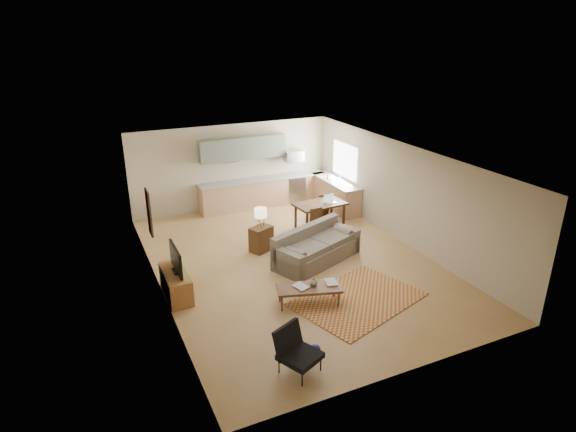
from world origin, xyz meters
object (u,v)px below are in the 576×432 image
dining_table (320,215)px  coffee_table (309,295)px  armchair (300,352)px  sofa (317,246)px  tv_credenza (176,284)px  console_table (261,239)px

dining_table → coffee_table: bearing=-126.7°
armchair → coffee_table: bearing=34.2°
sofa → tv_credenza: sofa is taller
armchair → console_table: armchair is taller
coffee_table → armchair: 2.19m
armchair → dining_table: 6.45m
armchair → tv_credenza: armchair is taller
sofa → tv_credenza: (-3.57, -0.19, -0.13)m
sofa → coffee_table: (-1.10, -1.71, -0.22)m
armchair → console_table: bearing=51.2°
tv_credenza → dining_table: size_ratio=0.86×
sofa → console_table: size_ratio=3.65×
sofa → console_table: (-1.04, 1.15, -0.09)m
coffee_table → console_table: bearing=105.9°
console_table → tv_credenza: bearing=-176.7°
tv_credenza → dining_table: (4.69, 2.12, 0.08)m
tv_credenza → armchair: bearing=-68.3°
sofa → console_table: bearing=110.7°
coffee_table → console_table: console_table is taller
coffee_table → tv_credenza: size_ratio=1.09×
console_table → dining_table: size_ratio=0.46×
tv_credenza → console_table: size_ratio=1.88×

